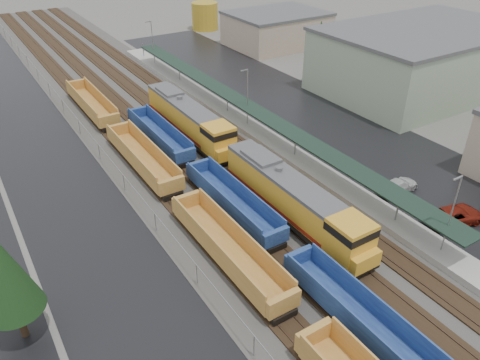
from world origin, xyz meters
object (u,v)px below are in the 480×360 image
(locomotive_lead, at_px, (295,201))
(parked_car_east_b, at_px, (454,215))
(well_string_yellow, at_px, (228,249))
(storage_tank, at_px, (205,16))
(locomotive_trail, at_px, (190,120))
(well_string_blue, at_px, (361,318))
(parked_car_east_c, at_px, (398,186))

(locomotive_lead, relative_size, parked_car_east_b, 3.50)
(well_string_yellow, height_order, storage_tank, storage_tank)
(locomotive_lead, distance_m, parked_car_east_b, 14.98)
(storage_tank, bearing_deg, parked_car_east_b, -101.44)
(well_string_yellow, distance_m, parked_car_east_b, 21.62)
(locomotive_lead, height_order, locomotive_trail, same)
(locomotive_trail, relative_size, well_string_blue, 0.24)
(storage_tank, distance_m, parked_car_east_c, 72.04)
(well_string_yellow, xyz_separation_m, parked_car_east_c, (20.23, -0.24, -0.53))
(locomotive_trail, height_order, well_string_yellow, locomotive_trail)
(well_string_blue, distance_m, parked_car_east_c, 19.60)
(well_string_yellow, relative_size, storage_tank, 15.45)
(parked_car_east_b, height_order, parked_car_east_c, parked_car_east_b)
(well_string_yellow, distance_m, well_string_blue, 11.90)
(locomotive_trail, distance_m, well_string_blue, 33.81)
(locomotive_lead, xyz_separation_m, storage_tank, (28.08, 68.67, 0.51))
(well_string_blue, distance_m, storage_tank, 87.34)
(parked_car_east_b, bearing_deg, locomotive_trail, 38.32)
(parked_car_east_c, bearing_deg, locomotive_trail, 25.66)
(parked_car_east_b, bearing_deg, well_string_yellow, 86.94)
(locomotive_lead, bearing_deg, well_string_blue, -107.68)
(well_string_blue, bearing_deg, storage_tank, 68.44)
(well_string_yellow, xyz_separation_m, well_string_blue, (4.00, -11.21, -0.07))
(well_string_yellow, bearing_deg, parked_car_east_b, -17.94)
(parked_car_east_b, bearing_deg, parked_car_east_c, 17.86)
(locomotive_lead, height_order, well_string_yellow, locomotive_lead)
(locomotive_trail, relative_size, storage_tank, 3.42)
(well_string_blue, height_order, storage_tank, storage_tank)
(locomotive_lead, height_order, well_string_blue, locomotive_lead)
(locomotive_lead, bearing_deg, parked_car_east_b, -32.47)
(storage_tank, height_order, parked_car_east_c, storage_tank)
(well_string_blue, xyz_separation_m, storage_tank, (32.08, 81.21, 1.74))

